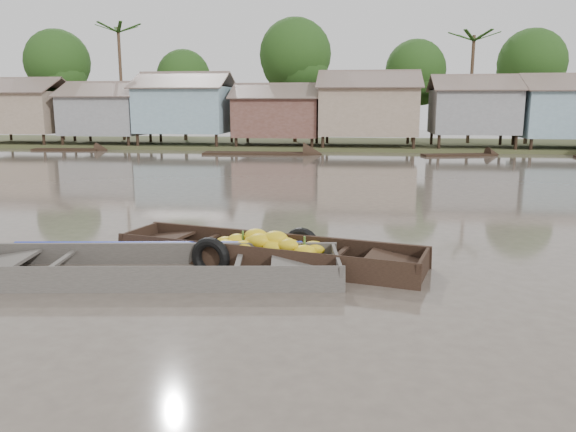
# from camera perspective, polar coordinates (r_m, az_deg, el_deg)

# --- Properties ---
(ground) EXTENTS (120.00, 120.00, 0.00)m
(ground) POSITION_cam_1_polar(r_m,az_deg,el_deg) (10.91, -3.88, -5.52)
(ground) COLOR #50473D
(ground) RESTS_ON ground
(riverbank) EXTENTS (120.00, 12.47, 10.22)m
(riverbank) POSITION_cam_1_polar(r_m,az_deg,el_deg) (42.11, 8.86, 11.13)
(riverbank) COLOR #384723
(riverbank) RESTS_ON ground
(banana_boat) EXTENTS (6.51, 3.00, 0.88)m
(banana_boat) POSITION_cam_1_polar(r_m,az_deg,el_deg) (11.43, -2.44, -3.70)
(banana_boat) COLOR black
(banana_boat) RESTS_ON ground
(viewer_boat) EXTENTS (7.31, 2.81, 0.57)m
(viewer_boat) POSITION_cam_1_polar(r_m,az_deg,el_deg) (10.80, -13.83, -5.73)
(viewer_boat) COLOR #3E3934
(viewer_boat) RESTS_ON ground
(distant_boats) EXTENTS (43.50, 3.25, 1.38)m
(distant_boats) POSITION_cam_1_polar(r_m,az_deg,el_deg) (36.84, 24.09, 5.87)
(distant_boats) COLOR black
(distant_boats) RESTS_ON ground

